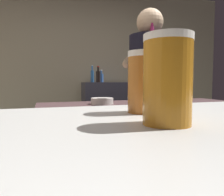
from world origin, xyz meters
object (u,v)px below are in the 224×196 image
(chefs_knife, at_px, (155,102))
(bartender, at_px, (149,97))
(pint_glass_far, at_px, (144,82))
(bottle_olive_oil, at_px, (92,76))
(bottle_vinegar, at_px, (101,77))
(knife_block, at_px, (167,92))
(bottle_hot_sauce, at_px, (98,76))
(pint_glass_near, at_px, (167,80))
(mixing_bowl, at_px, (102,101))

(chefs_knife, bearing_deg, bartender, -130.80)
(bartender, relative_size, pint_glass_far, 12.48)
(bottle_olive_oil, bearing_deg, bottle_vinegar, 8.45)
(bartender, distance_m, bottle_vinegar, 1.72)
(pint_glass_far, bearing_deg, knife_block, 56.60)
(pint_glass_far, height_order, bottle_olive_oil, bottle_olive_oil)
(bottle_vinegar, bearing_deg, pint_glass_far, -102.92)
(chefs_knife, distance_m, bottle_hot_sauce, 1.29)
(chefs_knife, bearing_deg, bottle_hot_sauce, 98.92)
(bottle_vinegar, bearing_deg, bottle_hot_sauce, -127.02)
(pint_glass_far, relative_size, bottle_vinegar, 0.70)
(bottle_olive_oil, distance_m, bottle_hot_sauce, 0.11)
(pint_glass_near, bearing_deg, chefs_knife, 61.68)
(pint_glass_far, height_order, bottle_hot_sauce, bottle_hot_sauce)
(knife_block, bearing_deg, mixing_bowl, -173.89)
(knife_block, relative_size, mixing_bowl, 1.28)
(bartender, height_order, mixing_bowl, bartender)
(pint_glass_far, xyz_separation_m, bottle_vinegar, (0.67, 2.92, 0.07))
(bartender, distance_m, knife_block, 0.68)
(chefs_knife, xyz_separation_m, bottle_olive_oil, (-0.40, 1.28, 0.31))
(pint_glass_far, bearing_deg, bottle_olive_oil, 79.81)
(bottle_hot_sauce, bearing_deg, pint_glass_far, -101.95)
(bartender, relative_size, bottle_olive_oil, 6.58)
(pint_glass_far, relative_size, bottle_olive_oil, 0.53)
(bartender, distance_m, bottle_olive_oil, 1.71)
(knife_block, height_order, chefs_knife, knife_block)
(bartender, bearing_deg, bottle_olive_oil, 21.23)
(knife_block, xyz_separation_m, pint_glass_near, (-1.14, -1.84, 0.11))
(chefs_knife, distance_m, pint_glass_far, 1.87)
(knife_block, height_order, bottle_olive_oil, bottle_olive_oil)
(knife_block, height_order, pint_glass_far, pint_glass_far)
(bottle_olive_oil, distance_m, bottle_vinegar, 0.15)
(knife_block, distance_m, mixing_bowl, 0.79)
(pint_glass_near, bearing_deg, bottle_vinegar, 77.19)
(bottle_hot_sauce, bearing_deg, chefs_knife, -75.08)
(knife_block, xyz_separation_m, chefs_knife, (-0.20, -0.08, -0.10))
(pint_glass_near, height_order, bottle_olive_oil, bottle_olive_oil)
(bartender, height_order, bottle_vinegar, bartender)
(bottle_olive_oil, bearing_deg, bottle_hot_sauce, -43.33)
(bottle_hot_sauce, bearing_deg, bartender, -88.56)
(mixing_bowl, bearing_deg, bottle_hot_sauce, 77.72)
(bartender, xyz_separation_m, chefs_knife, (0.28, 0.41, -0.09))
(mixing_bowl, bearing_deg, bottle_vinegar, 75.61)
(mixing_bowl, distance_m, bottle_hot_sauce, 1.27)
(bartender, distance_m, bottle_hot_sauce, 1.63)
(bartender, bearing_deg, chefs_knife, -17.55)
(knife_block, xyz_separation_m, bottle_vinegar, (-0.45, 1.22, 0.18))
(pint_glass_near, bearing_deg, bartender, 63.80)
(bartender, distance_m, pint_glass_near, 1.51)
(bartender, xyz_separation_m, bottle_olive_oil, (-0.12, 1.69, 0.22))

